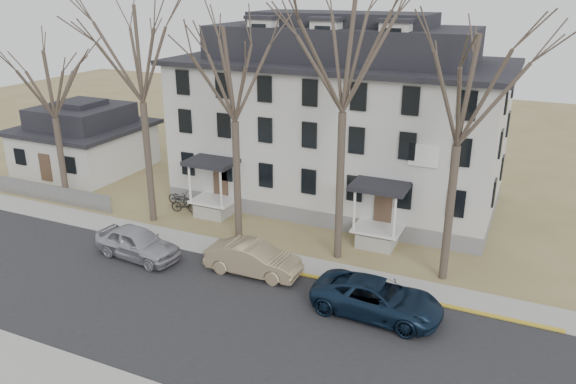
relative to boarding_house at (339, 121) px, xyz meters
The scene contains 17 objects.
ground 18.85m from the boarding_house, 83.64° to the right, with size 120.00×120.00×0.00m, color olive.
main_road 16.96m from the boarding_house, 82.85° to the right, with size 120.00×10.00×0.04m, color #27272A.
far_sidewalk 11.49m from the boarding_house, 78.64° to the right, with size 120.00×2.00×0.08m, color #A09F97.
yellow_curb 13.99m from the boarding_house, 57.18° to the right, with size 14.00×0.25×0.06m, color gold.
boarding_house is the anchor object (origin of this frame).
small_house 20.34m from the boarding_house, behind, with size 8.70×8.70×5.00m.
fence 21.48m from the boarding_house, 156.01° to the right, with size 14.00×0.06×1.20m, color gray.
tree_far_left 13.12m from the boarding_house, 137.82° to the right, with size 8.40×8.40×13.72m.
tree_mid_left 9.66m from the boarding_house, 110.20° to the right, with size 7.80×7.80×12.74m.
tree_center 10.39m from the boarding_house, 69.80° to the right, with size 9.00×9.00×14.70m.
tree_mid_right 12.51m from the boarding_house, 43.81° to the right, with size 7.80×7.80×12.74m.
tree_bungalow 18.17m from the boarding_house, 152.99° to the right, with size 6.60×6.60×10.78m.
car_silver 14.95m from the boarding_house, 117.38° to the right, with size 1.96×4.88×1.66m, color #A9A9B2.
car_tan 12.55m from the boarding_house, 91.01° to the right, with size 1.68×4.83×1.59m, color #978260.
car_navy 15.00m from the boarding_house, 63.17° to the right, with size 2.62×5.67×1.58m, color #0F1F32.
bicycle_left 11.52m from the boarding_house, 148.27° to the right, with size 0.67×1.92×1.01m, color black.
bicycle_right 11.24m from the boarding_house, 140.96° to the right, with size 0.50×1.78×1.07m, color black.
Camera 1 is at (9.70, -15.69, 13.62)m, focal length 35.00 mm.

